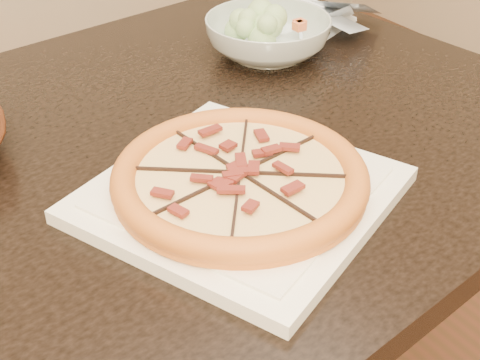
{
  "coord_description": "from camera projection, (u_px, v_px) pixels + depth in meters",
  "views": [
    {
      "loc": [
        -0.42,
        -0.52,
        1.22
      ],
      "look_at": [
        -0.05,
        0.01,
        0.78
      ],
      "focal_mm": 50.0,
      "sensor_mm": 36.0,
      "label": 1
    }
  ],
  "objects": [
    {
      "name": "plate",
      "position": [
        240.0,
        194.0,
        0.79
      ],
      "size": [
        0.42,
        0.42,
        0.02
      ],
      "color": "white",
      "rests_on": "dining_table"
    },
    {
      "name": "salad",
      "position": [
        269.0,
        8.0,
        1.1
      ],
      "size": [
        0.12,
        0.1,
        0.04
      ],
      "color": "#9DB77B",
      "rests_on": "salad_bowl"
    },
    {
      "name": "dining_table",
      "position": [
        118.0,
        228.0,
        0.93
      ],
      "size": [
        1.43,
        1.02,
        0.75
      ],
      "color": "black",
      "rests_on": "floor"
    },
    {
      "name": "pizza",
      "position": [
        240.0,
        177.0,
        0.78
      ],
      "size": [
        0.3,
        0.3,
        0.03
      ],
      "color": "orange",
      "rests_on": "plate"
    },
    {
      "name": "salad_bowl",
      "position": [
        268.0,
        37.0,
        1.13
      ],
      "size": [
        0.21,
        0.21,
        0.07
      ],
      "primitive_type": "imported",
      "rotation": [
        0.0,
        0.0,
        0.01
      ],
      "color": "#B4C3BC",
      "rests_on": "dining_table"
    },
    {
      "name": "cling_film",
      "position": [
        336.0,
        19.0,
        1.23
      ],
      "size": [
        0.18,
        0.15,
        0.05
      ],
      "primitive_type": null,
      "rotation": [
        0.0,
        0.0,
        -0.12
      ],
      "color": "white",
      "rests_on": "dining_table"
    }
  ]
}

